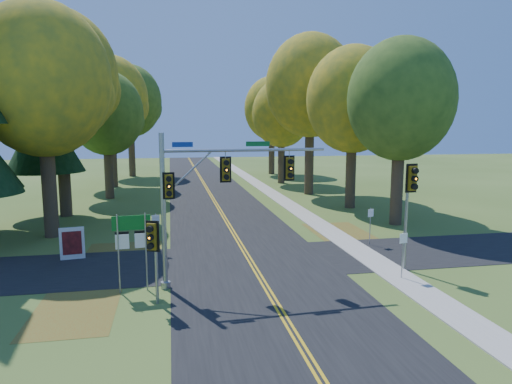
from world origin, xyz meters
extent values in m
plane|color=#3D581F|center=(0.00, 0.00, 0.00)|extent=(160.00, 160.00, 0.00)
cube|color=black|center=(0.00, 0.00, 0.01)|extent=(8.00, 160.00, 0.02)
cube|color=black|center=(0.00, 2.00, 0.01)|extent=(60.00, 6.00, 0.02)
cube|color=gold|center=(-0.10, 0.00, 0.03)|extent=(0.10, 160.00, 0.01)
cube|color=gold|center=(0.10, 0.00, 0.03)|extent=(0.10, 160.00, 0.01)
cube|color=#9E998E|center=(6.20, 0.00, 0.03)|extent=(1.60, 160.00, 0.06)
cube|color=brown|center=(-6.50, 4.00, 0.01)|extent=(4.00, 6.00, 0.00)
cube|color=brown|center=(6.80, 6.00, 0.01)|extent=(3.50, 8.00, 0.00)
cube|color=brown|center=(-7.50, -3.00, 0.01)|extent=(3.00, 5.00, 0.00)
cylinder|color=#38281C|center=(-11.20, 9.30, 3.38)|extent=(0.86, 0.86, 6.75)
ellipsoid|color=gold|center=(-11.20, 9.30, 9.55)|extent=(8.00, 8.00, 9.20)
sphere|color=gold|center=(-9.60, 10.50, 8.75)|extent=(4.80, 4.80, 4.80)
sphere|color=gold|center=(-12.60, 8.50, 10.35)|extent=(4.40, 4.40, 4.40)
cylinder|color=#38281C|center=(11.50, 8.70, 3.04)|extent=(0.83, 0.83, 6.08)
ellipsoid|color=#537524|center=(11.50, 8.70, 8.60)|extent=(7.20, 7.20, 8.28)
sphere|color=#537524|center=(12.94, 9.78, 7.88)|extent=(4.32, 4.32, 4.32)
sphere|color=#537524|center=(10.24, 7.98, 9.32)|extent=(3.96, 3.96, 3.96)
cylinder|color=#38281C|center=(-11.80, 16.20, 3.71)|extent=(0.89, 0.89, 7.42)
ellipsoid|color=gold|center=(-11.80, 16.20, 10.43)|extent=(8.60, 8.60, 9.89)
sphere|color=gold|center=(-10.08, 17.49, 9.57)|extent=(5.16, 5.16, 5.16)
sphere|color=gold|center=(-13.30, 15.34, 11.29)|extent=(4.73, 4.73, 4.73)
cylinder|color=#38281C|center=(10.90, 15.50, 3.15)|extent=(0.84, 0.84, 6.30)
ellipsoid|color=gold|center=(10.90, 15.50, 8.96)|extent=(7.60, 7.60, 8.74)
sphere|color=gold|center=(12.42, 16.64, 8.20)|extent=(4.56, 4.56, 4.56)
sphere|color=gold|center=(9.57, 14.74, 9.72)|extent=(4.18, 4.18, 4.18)
cylinder|color=#38281C|center=(-9.60, 24.40, 2.81)|extent=(0.81, 0.81, 5.62)
ellipsoid|color=#537524|center=(-9.60, 24.40, 8.00)|extent=(6.80, 6.80, 7.82)
sphere|color=#537524|center=(-8.24, 25.42, 7.33)|extent=(4.08, 4.08, 4.08)
sphere|color=#537524|center=(-10.79, 23.72, 8.69)|extent=(3.74, 3.74, 3.74)
cylinder|color=#38281C|center=(9.80, 23.60, 3.83)|extent=(0.90, 0.90, 7.65)
ellipsoid|color=gold|center=(9.80, 23.60, 10.73)|extent=(8.80, 8.80, 10.12)
sphere|color=gold|center=(11.56, 24.92, 9.85)|extent=(5.28, 5.28, 5.28)
sphere|color=gold|center=(8.26, 22.72, 11.61)|extent=(4.84, 4.84, 4.84)
cylinder|color=#38281C|center=(-10.20, 33.10, 3.49)|extent=(0.87, 0.87, 6.98)
ellipsoid|color=gold|center=(-10.20, 33.10, 9.85)|extent=(8.20, 8.20, 9.43)
sphere|color=gold|center=(-8.56, 34.33, 9.03)|extent=(4.92, 4.92, 4.92)
sphere|color=gold|center=(-11.63, 32.28, 10.67)|extent=(4.51, 4.51, 4.51)
cylinder|color=#38281C|center=(9.20, 32.80, 2.93)|extent=(0.82, 0.82, 5.85)
ellipsoid|color=gold|center=(9.20, 32.80, 8.30)|extent=(7.00, 7.00, 8.05)
sphere|color=gold|center=(10.60, 33.85, 7.60)|extent=(4.20, 4.20, 4.20)
sphere|color=gold|center=(7.97, 32.10, 9.00)|extent=(3.85, 3.85, 3.85)
cylinder|color=#38281C|center=(-9.00, 44.00, 3.60)|extent=(0.88, 0.88, 7.20)
ellipsoid|color=#537524|center=(-9.00, 44.00, 10.14)|extent=(8.40, 8.40, 9.66)
sphere|color=#537524|center=(-7.32, 45.26, 9.30)|extent=(5.04, 5.04, 5.04)
sphere|color=#537524|center=(-10.47, 43.16, 10.98)|extent=(4.62, 4.62, 4.62)
cylinder|color=#38281C|center=(10.40, 43.50, 3.26)|extent=(0.85, 0.85, 6.53)
ellipsoid|color=gold|center=(10.40, 43.50, 9.26)|extent=(7.80, 7.80, 8.97)
sphere|color=gold|center=(11.96, 44.67, 8.47)|extent=(4.68, 4.68, 4.68)
sphere|color=gold|center=(9.04, 42.72, 10.04)|extent=(4.29, 4.29, 4.29)
cylinder|color=#38281C|center=(-13.00, 16.00, 1.71)|extent=(0.50, 0.50, 3.42)
cone|color=black|center=(-13.00, 16.00, 6.15)|extent=(5.60, 5.60, 5.45)
cone|color=black|center=(-13.00, 16.00, 10.04)|extent=(4.57, 4.57, 5.45)
cone|color=black|center=(-13.00, 16.00, 13.94)|extent=(3.55, 3.55, 5.45)
cylinder|color=gray|center=(-4.20, -1.26, 3.28)|extent=(0.21, 0.21, 6.55)
cylinder|color=gray|center=(-4.20, -1.26, 0.14)|extent=(0.41, 0.41, 0.28)
cylinder|color=gray|center=(-0.70, -1.08, 5.80)|extent=(7.02, 0.48, 0.13)
cylinder|color=gray|center=(-3.17, -1.21, 4.87)|extent=(2.12, 0.19, 1.93)
cylinder|color=gray|center=(-1.58, -1.13, 5.63)|extent=(0.04, 0.04, 0.34)
cube|color=#72590C|center=(-1.58, -1.13, 5.00)|extent=(0.33, 0.30, 0.94)
cube|color=black|center=(-1.58, -1.13, 5.00)|extent=(0.49, 0.05, 1.10)
sphere|color=orange|center=(-1.57, -1.34, 5.00)|extent=(0.17, 0.17, 0.17)
cylinder|color=black|center=(-1.57, -1.34, 5.30)|extent=(0.23, 0.16, 0.22)
cylinder|color=black|center=(-1.57, -1.34, 5.00)|extent=(0.23, 0.16, 0.22)
cylinder|color=black|center=(-1.57, -1.34, 4.70)|extent=(0.23, 0.16, 0.22)
cylinder|color=gray|center=(1.22, -0.99, 5.63)|extent=(0.04, 0.04, 0.34)
cube|color=#72590C|center=(1.22, -0.99, 5.00)|extent=(0.33, 0.30, 0.94)
cube|color=black|center=(1.22, -0.99, 5.00)|extent=(0.49, 0.05, 1.10)
sphere|color=orange|center=(1.23, -1.20, 5.00)|extent=(0.17, 0.17, 0.17)
cylinder|color=black|center=(1.23, -1.20, 5.30)|extent=(0.23, 0.16, 0.22)
cylinder|color=black|center=(1.23, -1.20, 5.00)|extent=(0.23, 0.16, 0.22)
cylinder|color=black|center=(1.23, -1.20, 4.70)|extent=(0.23, 0.16, 0.22)
cube|color=#72590C|center=(-3.96, -1.39, 4.40)|extent=(0.33, 0.30, 0.94)
cube|color=black|center=(-3.96, -1.39, 4.40)|extent=(0.49, 0.05, 1.10)
sphere|color=orange|center=(-3.95, -1.60, 4.40)|extent=(0.17, 0.17, 0.17)
cylinder|color=black|center=(-3.95, -1.60, 4.70)|extent=(0.23, 0.16, 0.22)
cylinder|color=black|center=(-3.95, -1.60, 4.40)|extent=(0.23, 0.16, 0.22)
cylinder|color=black|center=(-3.95, -1.60, 4.10)|extent=(0.23, 0.16, 0.22)
cube|color=navy|center=(-3.36, -1.22, 6.06)|extent=(0.84, 0.08, 0.21)
cube|color=#0C5926|center=(-0.18, -1.06, 6.06)|extent=(1.03, 0.09, 0.21)
cylinder|color=gray|center=(7.01, -0.78, 2.50)|extent=(0.14, 0.14, 5.01)
cube|color=#72590C|center=(7.03, -1.03, 4.44)|extent=(0.42, 0.38, 1.14)
cube|color=black|center=(7.03, -1.03, 4.44)|extent=(0.59, 0.10, 1.34)
sphere|color=orange|center=(7.06, -1.29, 4.44)|extent=(0.20, 0.20, 0.20)
cylinder|color=black|center=(7.06, -1.29, 4.80)|extent=(0.29, 0.21, 0.27)
cylinder|color=black|center=(7.06, -1.29, 4.44)|extent=(0.29, 0.21, 0.27)
cylinder|color=black|center=(7.06, -1.29, 4.07)|extent=(0.29, 0.21, 0.27)
cylinder|color=#909498|center=(-4.50, -2.92, 1.62)|extent=(0.12, 0.12, 3.23)
cube|color=#72590C|center=(-4.59, -3.12, 2.73)|extent=(0.43, 0.41, 1.01)
cube|color=black|center=(-4.59, -3.12, 2.73)|extent=(0.49, 0.23, 1.19)
sphere|color=orange|center=(-4.68, -3.34, 2.73)|extent=(0.18, 0.18, 0.18)
cylinder|color=black|center=(-4.68, -3.34, 3.05)|extent=(0.29, 0.24, 0.24)
cylinder|color=black|center=(-4.68, -3.34, 2.73)|extent=(0.29, 0.24, 0.24)
cylinder|color=black|center=(-4.68, -3.34, 2.40)|extent=(0.29, 0.24, 0.24)
cylinder|color=gray|center=(-6.04, -1.47, 1.65)|extent=(0.07, 0.07, 3.29)
cylinder|color=gray|center=(-4.95, -1.36, 1.65)|extent=(0.07, 0.07, 3.29)
cube|color=#0D601C|center=(-5.50, -1.38, 2.91)|extent=(1.53, 0.20, 0.60)
cube|color=silver|center=(-5.50, -1.38, 2.91)|extent=(1.31, 0.14, 0.09)
cube|color=silver|center=(-5.88, -1.42, 2.14)|extent=(0.55, 0.10, 0.60)
cube|color=black|center=(-5.88, -1.42, 2.50)|extent=(0.55, 0.06, 0.11)
cube|color=silver|center=(-5.12, -1.34, 2.14)|extent=(0.55, 0.10, 0.60)
cube|color=black|center=(-5.12, -1.34, 2.50)|extent=(0.55, 0.06, 0.11)
cube|color=silver|center=(-8.94, 3.95, 0.84)|extent=(1.22, 0.36, 1.67)
cube|color=maroon|center=(-8.93, 3.86, 0.88)|extent=(0.92, 0.17, 1.21)
cube|color=silver|center=(-9.40, 3.87, 0.14)|extent=(0.09, 0.09, 0.28)
cube|color=silver|center=(-8.48, 4.02, 0.14)|extent=(0.09, 0.09, 0.28)
cylinder|color=gray|center=(7.36, 3.85, 1.08)|extent=(0.05, 0.05, 2.17)
cube|color=white|center=(7.37, 3.83, 1.87)|extent=(0.40, 0.17, 0.44)
cylinder|color=gray|center=(6.23, -2.01, 1.09)|extent=(0.05, 0.05, 2.17)
cube|color=white|center=(6.23, -2.03, 1.88)|extent=(0.41, 0.12, 0.44)
cylinder|color=gray|center=(-4.73, 4.39, 1.08)|extent=(0.05, 0.05, 2.16)
cube|color=silver|center=(-4.73, 4.37, 1.87)|extent=(0.41, 0.05, 0.44)
camera|label=1|loc=(-3.87, -20.20, 6.82)|focal=32.00mm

